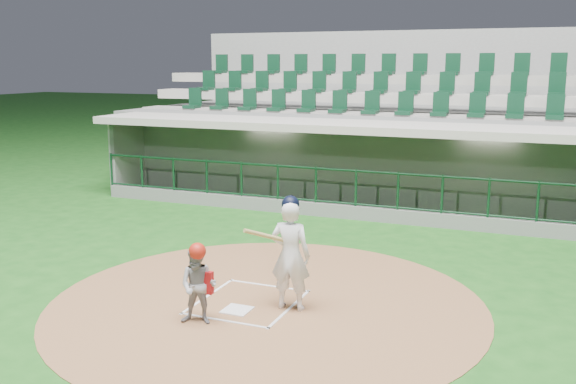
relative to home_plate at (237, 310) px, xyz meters
name	(u,v)px	position (x,y,z in m)	size (l,w,h in m)	color
ground	(256,297)	(0.00, 0.70, -0.02)	(120.00, 120.00, 0.00)	#164B15
dirt_circle	(267,303)	(0.30, 0.50, -0.02)	(7.20, 7.20, 0.01)	brown
home_plate	(237,310)	(0.00, 0.00, 0.00)	(0.43, 0.43, 0.02)	white
batter_box_chalk	(248,302)	(0.00, 0.40, 0.00)	(1.55, 1.80, 0.01)	white
dugout_structure	(377,171)	(0.06, 8.52, 0.93)	(16.40, 3.70, 3.00)	slate
seating_deck	(400,142)	(0.00, 11.61, 1.40)	(17.00, 6.72, 5.15)	slate
batter	(290,253)	(0.75, 0.42, 0.92)	(0.88, 0.88, 1.86)	white
catcher	(198,284)	(-0.31, -0.66, 0.61)	(0.67, 0.57, 1.27)	gray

